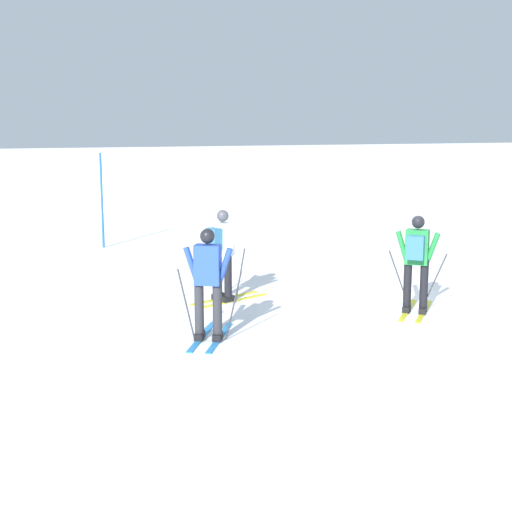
{
  "coord_description": "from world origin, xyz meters",
  "views": [
    {
      "loc": [
        -8.49,
        -10.1,
        3.14
      ],
      "look_at": [
        -2.47,
        0.95,
        0.9
      ],
      "focal_mm": 49.74,
      "sensor_mm": 36.0,
      "label": 1
    }
  ],
  "objects_px": {
    "skier_blue": "(208,281)",
    "skier_green": "(416,260)",
    "trail_marker_pole": "(102,201)",
    "skier_white": "(222,251)"
  },
  "relations": [
    {
      "from": "skier_blue",
      "to": "skier_green",
      "type": "xyz_separation_m",
      "value": [
        3.81,
        -0.26,
        0.04
      ]
    },
    {
      "from": "skier_white",
      "to": "skier_green",
      "type": "height_order",
      "value": "same"
    },
    {
      "from": "skier_blue",
      "to": "skier_green",
      "type": "distance_m",
      "value": 3.82
    },
    {
      "from": "skier_green",
      "to": "trail_marker_pole",
      "type": "xyz_separation_m",
      "value": [
        -2.68,
        9.48,
        0.32
      ]
    },
    {
      "from": "trail_marker_pole",
      "to": "skier_white",
      "type": "bearing_deg",
      "value": -88.8
    },
    {
      "from": "skier_white",
      "to": "skier_blue",
      "type": "bearing_deg",
      "value": -120.68
    },
    {
      "from": "skier_blue",
      "to": "skier_green",
      "type": "relative_size",
      "value": 1.0
    },
    {
      "from": "skier_white",
      "to": "trail_marker_pole",
      "type": "relative_size",
      "value": 0.67
    },
    {
      "from": "skier_green",
      "to": "skier_blue",
      "type": "bearing_deg",
      "value": 176.14
    },
    {
      "from": "skier_blue",
      "to": "skier_green",
      "type": "bearing_deg",
      "value": -3.86
    }
  ]
}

